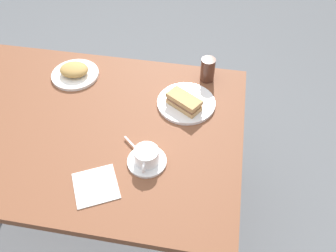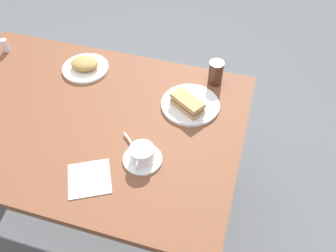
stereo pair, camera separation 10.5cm
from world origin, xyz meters
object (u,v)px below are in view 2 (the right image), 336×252
Objects in this scene: napkin at (89,179)px; sandwich_front at (187,103)px; spoon at (132,144)px; dining_table at (84,128)px; sandwich_plate at (190,105)px; coffee_saucer at (143,159)px; coffee_cup at (142,154)px; salt_shaker at (5,45)px; drinking_glass at (216,73)px; side_plate at (86,68)px.

sandwich_front is at bearing 60.09° from napkin.
napkin is at bearing -117.01° from spoon.
napkin reaches higher than dining_table.
sandwich_plate reaches higher than coffee_saucer.
salt_shaker is (-0.88, 0.45, -0.01)m from coffee_cup.
salt_shaker reaches higher than napkin.
coffee_saucer is at bearing 92.55° from coffee_cup.
drinking_glass reaches higher than sandwich_front.
sandwich_front is 1.44× the size of drinking_glass.
dining_table is 0.64m from salt_shaker.
napkin is at bearing -59.07° from dining_table.
dining_table is 0.36m from coffee_saucer.
sandwich_front is 0.74× the size of side_plate.
drinking_glass is at bearing 3.21° from salt_shaker.
sandwich_plate and side_plate have the same top height.
coffee_saucer is (-0.09, -0.30, -0.04)m from sandwich_front.
coffee_cup is (0.00, -0.00, 0.04)m from coffee_saucer.
sandwich_plate is 1.56× the size of sandwich_front.
sandwich_plate is 2.24× the size of drinking_glass.
coffee_cup is 0.61m from side_plate.
drinking_glass is (0.08, 0.21, 0.02)m from sandwich_front.
spoon reaches higher than napkin.
napkin is (-0.26, -0.46, -0.01)m from sandwich_plate.
side_plate is at bearing 111.60° from dining_table.
sandwich_plate is at bearing 61.05° from napkin.
drinking_glass reaches higher than coffee_saucer.
sandwich_plate is 0.20m from drinking_glass.
coffee_cup is (0.32, -0.14, 0.12)m from dining_table.
spoon is at bearing -45.00° from side_plate.
sandwich_front is at bearing 72.67° from coffee_cup.
salt_shaker is 1.05m from drinking_glass.
napkin is at bearing -116.95° from drinking_glass.
napkin is at bearing -63.61° from side_plate.
dining_table is 0.33m from napkin.
coffee_cup reaches higher than napkin.
coffee_cup is 0.79× the size of napkin.
side_plate is (-0.53, 0.13, -0.03)m from sandwich_front.
napkin is 0.93m from salt_shaker.
sandwich_front is 1.36× the size of coffee_cup.
drinking_glass is at bearing 63.08° from spoon.
coffee_saucer is at bearing -27.22° from salt_shaker.
napkin is 2.29× the size of salt_shaker.
coffee_saucer is 0.61m from side_plate.
coffee_cup is at bearing -24.20° from dining_table.
side_plate is at bearing 135.45° from coffee_saucer.
sandwich_front is (-0.01, -0.03, 0.03)m from sandwich_plate.
sandwich_plate is at bearing 73.01° from coffee_saucer.
sandwich_plate is at bearing -7.03° from salt_shaker.
coffee_cup is 1.44× the size of spoon.
spoon reaches higher than coffee_saucer.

